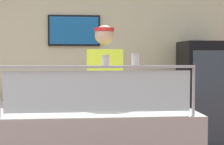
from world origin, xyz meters
name	(u,v)px	position (x,y,z in m)	size (l,w,h in m)	color
shop_rear_unit	(90,61)	(0.86, 2.59, 1.36)	(6.12, 0.13, 2.70)	beige
sneeze_guard	(99,84)	(0.86, 0.06, 1.21)	(1.55, 0.06, 0.41)	#B2B5BC
pizza_tray	(109,108)	(0.97, 0.42, 0.97)	(0.45, 0.45, 0.04)	#9EA0A8
pizza_server	(110,106)	(0.98, 0.40, 0.99)	(0.07, 0.28, 0.01)	#ADAFB7
parmesan_shaker	(106,61)	(0.92, 0.06, 1.39)	(0.06, 0.06, 0.08)	white
pepper_flake_shaker	(135,60)	(1.15, 0.06, 1.40)	(0.06, 0.06, 0.10)	white
worker_figure	(105,95)	(0.98, 1.07, 1.01)	(0.41, 0.50, 1.76)	#23232D
drink_fridge	(202,98)	(2.47, 2.15, 0.82)	(0.61, 0.64, 1.63)	black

